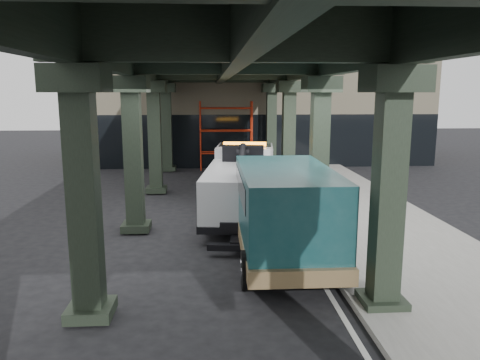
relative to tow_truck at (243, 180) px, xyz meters
name	(u,v)px	position (x,y,z in m)	size (l,w,h in m)	color
ground	(244,250)	(-0.24, -4.08, -1.30)	(90.00, 90.00, 0.00)	black
sidewalk	(372,225)	(4.26, -2.08, -1.22)	(5.00, 40.00, 0.15)	gray
lane_stripe	(290,229)	(1.46, -2.08, -1.29)	(0.12, 38.00, 0.01)	silver
viaduct	(227,61)	(-0.64, -2.08, 4.16)	(7.40, 32.00, 6.40)	#212A1F
building	(252,100)	(1.76, 15.92, 2.70)	(22.00, 10.00, 8.00)	#C6B793
scaffolding	(226,134)	(-0.24, 10.56, 0.81)	(3.08, 0.88, 4.00)	#B9260E
tow_truck	(243,180)	(0.00, 0.00, 0.00)	(3.15, 8.30, 2.66)	black
towed_van	(283,209)	(0.75, -4.84, 0.09)	(2.60, 6.36, 2.57)	#123E42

